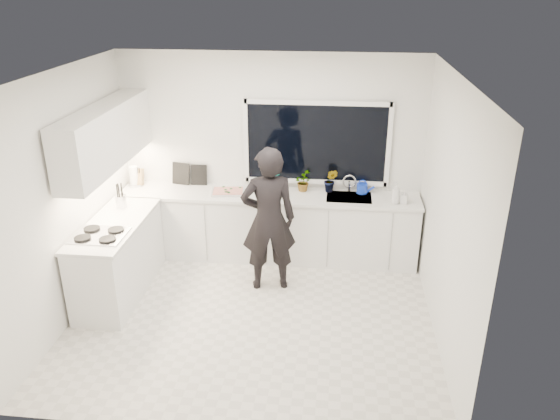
# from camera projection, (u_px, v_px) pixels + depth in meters

# --- Properties ---
(floor) EXTENTS (4.00, 3.50, 0.02)m
(floor) POSITION_uv_depth(u_px,v_px,m) (253.00, 316.00, 6.20)
(floor) COLOR beige
(floor) RESTS_ON ground
(wall_back) EXTENTS (4.00, 0.02, 2.70)m
(wall_back) POSITION_uv_depth(u_px,v_px,m) (271.00, 155.00, 7.27)
(wall_back) COLOR white
(wall_back) RESTS_ON ground
(wall_left) EXTENTS (0.02, 3.50, 2.70)m
(wall_left) POSITION_uv_depth(u_px,v_px,m) (66.00, 199.00, 5.86)
(wall_left) COLOR white
(wall_left) RESTS_ON ground
(wall_right) EXTENTS (0.02, 3.50, 2.70)m
(wall_right) POSITION_uv_depth(u_px,v_px,m) (448.00, 215.00, 5.47)
(wall_right) COLOR white
(wall_right) RESTS_ON ground
(ceiling) EXTENTS (4.00, 3.50, 0.02)m
(ceiling) POSITION_uv_depth(u_px,v_px,m) (247.00, 73.00, 5.13)
(ceiling) COLOR white
(ceiling) RESTS_ON wall_back
(window) EXTENTS (1.80, 0.02, 1.00)m
(window) POSITION_uv_depth(u_px,v_px,m) (316.00, 143.00, 7.10)
(window) COLOR black
(window) RESTS_ON wall_back
(base_cabinets_back) EXTENTS (3.92, 0.58, 0.88)m
(base_cabinets_back) POSITION_uv_depth(u_px,v_px,m) (269.00, 227.00, 7.35)
(base_cabinets_back) COLOR white
(base_cabinets_back) RESTS_ON floor
(base_cabinets_left) EXTENTS (0.58, 1.60, 0.88)m
(base_cabinets_left) POSITION_uv_depth(u_px,v_px,m) (119.00, 259.00, 6.51)
(base_cabinets_left) COLOR white
(base_cabinets_left) RESTS_ON floor
(countertop_back) EXTENTS (3.94, 0.62, 0.04)m
(countertop_back) POSITION_uv_depth(u_px,v_px,m) (268.00, 195.00, 7.16)
(countertop_back) COLOR silver
(countertop_back) RESTS_ON base_cabinets_back
(countertop_left) EXTENTS (0.62, 1.60, 0.04)m
(countertop_left) POSITION_uv_depth(u_px,v_px,m) (114.00, 224.00, 6.33)
(countertop_left) COLOR silver
(countertop_left) RESTS_ON base_cabinets_left
(upper_cabinets) EXTENTS (0.34, 2.10, 0.70)m
(upper_cabinets) POSITION_uv_depth(u_px,v_px,m) (106.00, 136.00, 6.28)
(upper_cabinets) COLOR white
(upper_cabinets) RESTS_ON wall_left
(sink) EXTENTS (0.58, 0.42, 0.14)m
(sink) POSITION_uv_depth(u_px,v_px,m) (349.00, 201.00, 7.07)
(sink) COLOR silver
(sink) RESTS_ON countertop_back
(faucet) EXTENTS (0.03, 0.03, 0.22)m
(faucet) POSITION_uv_depth(u_px,v_px,m) (349.00, 184.00, 7.19)
(faucet) COLOR silver
(faucet) RESTS_ON countertop_back
(stovetop) EXTENTS (0.56, 0.48, 0.03)m
(stovetop) POSITION_uv_depth(u_px,v_px,m) (100.00, 235.00, 6.00)
(stovetop) COLOR black
(stovetop) RESTS_ON countertop_left
(person) EXTENTS (0.73, 0.56, 1.79)m
(person) POSITION_uv_depth(u_px,v_px,m) (268.00, 220.00, 6.45)
(person) COLOR black
(person) RESTS_ON floor
(pizza_tray) EXTENTS (0.46, 0.37, 0.03)m
(pizza_tray) POSITION_uv_depth(u_px,v_px,m) (228.00, 192.00, 7.18)
(pizza_tray) COLOR #BBBCC0
(pizza_tray) RESTS_ON countertop_back
(pizza) EXTENTS (0.42, 0.33, 0.01)m
(pizza) POSITION_uv_depth(u_px,v_px,m) (228.00, 191.00, 7.17)
(pizza) COLOR red
(pizza) RESTS_ON pizza_tray
(watering_can) EXTENTS (0.17, 0.17, 0.13)m
(watering_can) POSITION_uv_depth(u_px,v_px,m) (362.00, 188.00, 7.16)
(watering_can) COLOR #1536C6
(watering_can) RESTS_ON countertop_back
(paper_towel_roll) EXTENTS (0.11, 0.11, 0.26)m
(paper_towel_roll) POSITION_uv_depth(u_px,v_px,m) (134.00, 177.00, 7.38)
(paper_towel_roll) COLOR silver
(paper_towel_roll) RESTS_ON countertop_back
(knife_block) EXTENTS (0.13, 0.10, 0.22)m
(knife_block) POSITION_uv_depth(u_px,v_px,m) (138.00, 177.00, 7.42)
(knife_block) COLOR #936844
(knife_block) RESTS_ON countertop_back
(utensil_crock) EXTENTS (0.17, 0.17, 0.16)m
(utensil_crock) POSITION_uv_depth(u_px,v_px,m) (121.00, 201.00, 6.71)
(utensil_crock) COLOR silver
(utensil_crock) RESTS_ON countertop_left
(picture_frame_large) EXTENTS (0.22, 0.03, 0.28)m
(picture_frame_large) POSITION_uv_depth(u_px,v_px,m) (199.00, 175.00, 7.42)
(picture_frame_large) COLOR black
(picture_frame_large) RESTS_ON countertop_back
(picture_frame_small) EXTENTS (0.25, 0.07, 0.30)m
(picture_frame_small) POSITION_uv_depth(u_px,v_px,m) (181.00, 174.00, 7.44)
(picture_frame_small) COLOR black
(picture_frame_small) RESTS_ON countertop_back
(herb_plants) EXTENTS (0.90, 0.28, 0.32)m
(herb_plants) POSITION_uv_depth(u_px,v_px,m) (307.00, 181.00, 7.20)
(herb_plants) COLOR #26662D
(herb_plants) RESTS_ON countertop_back
(soap_bottles) EXTENTS (0.23, 0.15, 0.28)m
(soap_bottles) POSITION_uv_depth(u_px,v_px,m) (398.00, 194.00, 6.81)
(soap_bottles) COLOR #D8BF66
(soap_bottles) RESTS_ON countertop_back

